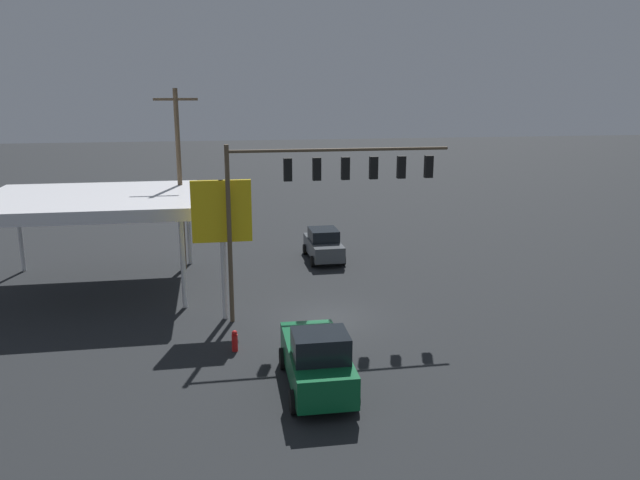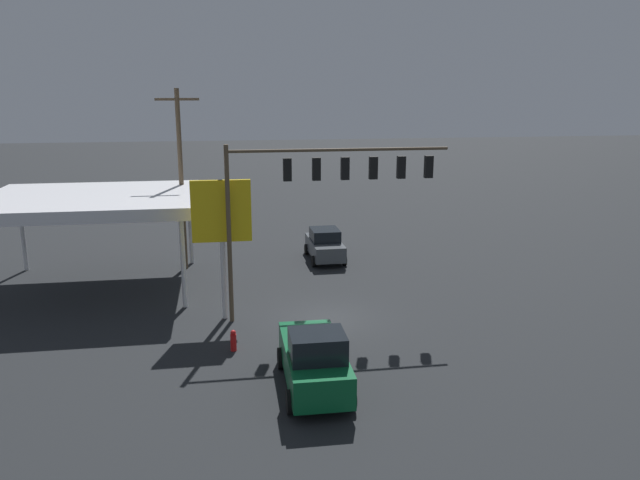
% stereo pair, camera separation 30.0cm
% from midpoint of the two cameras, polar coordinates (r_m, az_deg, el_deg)
% --- Properties ---
extents(ground_plane, '(200.00, 200.00, 0.00)m').
position_cam_midpoint_polar(ground_plane, '(28.83, 0.37, -7.17)').
color(ground_plane, black).
extents(traffic_signal_assembly, '(9.94, 0.43, 7.96)m').
position_cam_midpoint_polar(traffic_signal_assembly, '(27.59, 0.15, 5.35)').
color(traffic_signal_assembly, brown).
rests_on(traffic_signal_assembly, ground).
extents(utility_pole, '(2.40, 0.26, 10.28)m').
position_cam_midpoint_polar(utility_pole, '(36.19, -12.94, 5.68)').
color(utility_pole, brown).
rests_on(utility_pole, ground).
extents(gas_station_canopy, '(10.62, 9.05, 4.95)m').
position_cam_midpoint_polar(gas_station_canopy, '(34.15, -20.51, 3.30)').
color(gas_station_canopy, silver).
rests_on(gas_station_canopy, ground).
extents(price_sign, '(2.63, 0.27, 6.38)m').
position_cam_midpoint_polar(price_sign, '(27.88, -9.27, 1.99)').
color(price_sign, silver).
rests_on(price_sign, ground).
extents(pickup_parked, '(2.29, 5.22, 2.40)m').
position_cam_midpoint_polar(pickup_parked, '(22.04, -0.68, -10.90)').
color(pickup_parked, '#0C592D').
rests_on(pickup_parked, ground).
extents(sedan_far, '(2.11, 4.42, 1.93)m').
position_cam_midpoint_polar(sedan_far, '(38.13, 0.09, -0.42)').
color(sedan_far, '#474C51').
rests_on(sedan_far, ground).
extents(fire_hydrant, '(0.24, 0.24, 0.88)m').
position_cam_midpoint_polar(fire_hydrant, '(25.53, -8.14, -9.11)').
color(fire_hydrant, red).
rests_on(fire_hydrant, ground).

